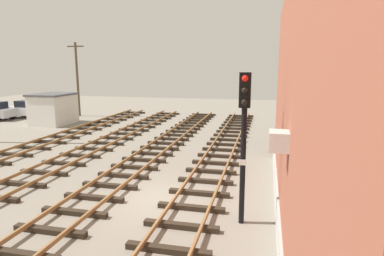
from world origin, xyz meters
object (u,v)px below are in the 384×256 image
(control_hut, at_px, (53,109))
(utility_pole_far, at_px, (77,78))
(signal_mast, at_px, (244,131))
(parked_car_white, at_px, (30,109))

(control_hut, xyz_separation_m, utility_pole_far, (-0.43, 4.86, 2.56))
(control_hut, distance_m, utility_pole_far, 5.51)
(signal_mast, xyz_separation_m, utility_pole_far, (-18.48, 20.30, 0.80))
(parked_car_white, xyz_separation_m, utility_pole_far, (4.18, 2.20, 3.05))
(utility_pole_far, bearing_deg, parked_car_white, -152.28)
(parked_car_white, height_order, utility_pole_far, utility_pole_far)
(signal_mast, distance_m, control_hut, 23.82)
(parked_car_white, bearing_deg, control_hut, -30.01)
(signal_mast, xyz_separation_m, parked_car_white, (-22.66, 18.10, -2.26))
(control_hut, bearing_deg, signal_mast, -40.55)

